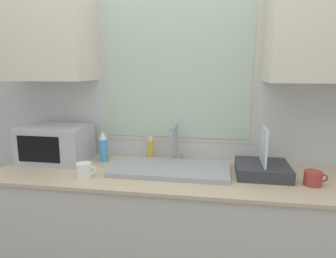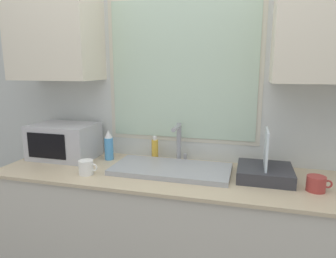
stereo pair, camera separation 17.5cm
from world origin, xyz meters
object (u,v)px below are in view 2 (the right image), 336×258
at_px(faucet, 178,140).
at_px(microwave, 64,141).
at_px(soap_bottle, 155,149).
at_px(spray_bottle, 109,145).
at_px(dish_rack, 265,171).
at_px(mug_near_sink, 86,167).

bearing_deg(faucet, microwave, -172.88).
xyz_separation_m(faucet, soap_bottle, (-0.17, 0.02, -0.08)).
xyz_separation_m(microwave, spray_bottle, (0.33, 0.04, -0.02)).
bearing_deg(dish_rack, spray_bottle, 174.50).
xyz_separation_m(faucet, mug_near_sink, (-0.48, -0.37, -0.11)).
xyz_separation_m(dish_rack, mug_near_sink, (-1.03, -0.21, -0.00)).
xyz_separation_m(microwave, mug_near_sink, (0.33, -0.27, -0.08)).
relative_size(spray_bottle, mug_near_sink, 1.76).
height_order(dish_rack, soap_bottle, dish_rack).
xyz_separation_m(microwave, soap_bottle, (0.64, 0.12, -0.05)).
bearing_deg(mug_near_sink, microwave, 140.54).
bearing_deg(spray_bottle, soap_bottle, 13.72).
relative_size(microwave, soap_bottle, 2.59).
relative_size(faucet, microwave, 0.61).
bearing_deg(dish_rack, faucet, 163.96).
distance_m(faucet, dish_rack, 0.59).
distance_m(faucet, spray_bottle, 0.49).
bearing_deg(faucet, dish_rack, -16.04).
bearing_deg(faucet, soap_bottle, 174.37).
height_order(faucet, microwave, faucet).
relative_size(microwave, spray_bottle, 2.10).
xyz_separation_m(spray_bottle, mug_near_sink, (0.00, -0.31, -0.06)).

